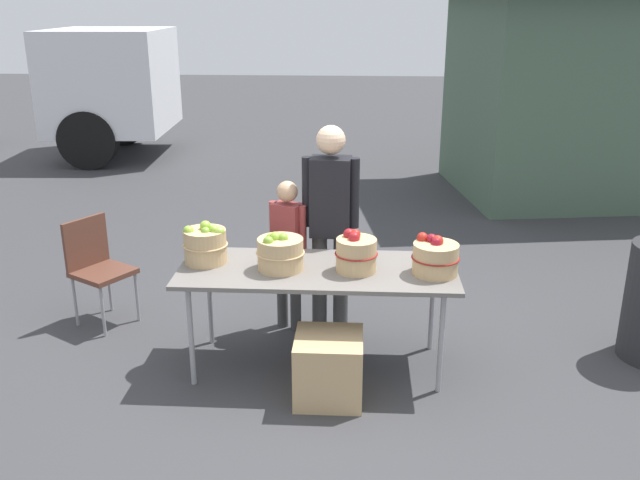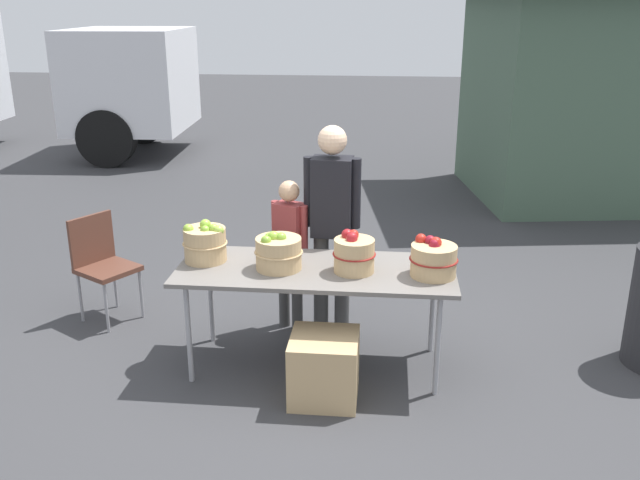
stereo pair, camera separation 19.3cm
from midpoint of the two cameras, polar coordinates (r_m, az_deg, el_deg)
ground_plane at (r=5.03m, az=0.77°, el=-10.32°), size 40.00×40.00×0.00m
market_table at (r=4.72m, az=0.81°, el=-2.86°), size 1.90×0.76×0.75m
apple_basket_green_0 at (r=4.85m, az=-8.38°, el=-0.23°), size 0.31×0.31×0.30m
apple_basket_green_1 at (r=4.66m, az=-2.31°, el=-0.99°), size 0.33×0.33×0.27m
apple_basket_red_0 at (r=4.62m, az=4.01°, el=-1.11°), size 0.29×0.29×0.28m
apple_basket_red_1 at (r=4.62m, az=10.56°, el=-1.55°), size 0.32×0.32×0.27m
vendor_adult at (r=5.18m, az=2.07°, el=2.15°), size 0.43×0.23×1.63m
child_customer at (r=5.30m, az=-1.48°, el=-0.29°), size 0.30×0.24×1.21m
food_kiosk at (r=9.80m, az=22.58°, el=11.40°), size 3.89×3.39×2.74m
folding_chair at (r=5.78m, az=-16.73°, el=-1.56°), size 0.55×0.55×0.86m
produce_crate at (r=4.56m, az=1.58°, el=-10.52°), size 0.44×0.44×0.44m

